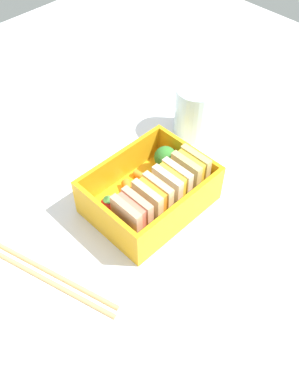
{
  "coord_description": "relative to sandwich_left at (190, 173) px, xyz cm",
  "views": [
    {
      "loc": [
        26.9,
        27.22,
        46.91
      ],
      "look_at": [
        0.0,
        0.0,
        2.7
      ],
      "focal_mm": 40.0,
      "sensor_mm": 36.0,
      "label": 1
    }
  ],
  "objects": [
    {
      "name": "chopstick_pair",
      "position": [
        22.36,
        -2.81,
        -3.92
      ],
      "size": [
        7.11,
        19.05,
        0.7
      ],
      "color": "tan",
      "rests_on": "ground_plane"
    },
    {
      "name": "sandwich_center_left",
      "position": [
        3.62,
        0.0,
        0.0
      ],
      "size": [
        2.84,
        4.8,
        6.14
      ],
      "color": "beige",
      "rests_on": "bento_tray"
    },
    {
      "name": "bento_rim",
      "position": [
        5.43,
        -2.4,
        -0.61
      ],
      "size": [
        16.29,
        12.46,
        4.91
      ],
      "color": "#ECA316",
      "rests_on": "bento_tray"
    },
    {
      "name": "broccoli_floret",
      "position": [
        0.05,
        -4.62,
        -0.33
      ],
      "size": [
        3.24,
        3.24,
        4.51
      ],
      "color": "#88C46D",
      "rests_on": "bento_tray"
    },
    {
      "name": "sandwich_center_right",
      "position": [
        10.87,
        0.0,
        0.0
      ],
      "size": [
        2.84,
        4.8,
        6.14
      ],
      "color": "tan",
      "rests_on": "bento_tray"
    },
    {
      "name": "sandwich_left",
      "position": [
        0.0,
        0.0,
        0.0
      ],
      "size": [
        2.84,
        4.8,
        6.14
      ],
      "color": "tan",
      "rests_on": "bento_tray"
    },
    {
      "name": "drinking_glass",
      "position": [
        -10.75,
        -8.37,
        -0.01
      ],
      "size": [
        6.74,
        6.74,
        8.51
      ],
      "primitive_type": "cylinder",
      "color": "silver",
      "rests_on": "ground_plane"
    },
    {
      "name": "carrot_stick_far_left",
      "position": [
        3.42,
        -4.5,
        -2.53
      ],
      "size": [
        1.66,
        5.47,
        1.08
      ],
      "primitive_type": "cylinder",
      "rotation": [
        1.57,
        0.0,
        3.25
      ],
      "color": "orange",
      "rests_on": "bento_tray"
    },
    {
      "name": "strawberry_far_left",
      "position": [
        10.78,
        -4.74,
        -1.74
      ],
      "size": [
        2.42,
        2.42,
        3.02
      ],
      "color": "red",
      "rests_on": "bento_tray"
    },
    {
      "name": "carrot_stick_left",
      "position": [
        6.98,
        -4.8,
        -2.41
      ],
      "size": [
        3.1,
        4.3,
        1.32
      ],
      "primitive_type": "cylinder",
      "rotation": [
        1.57,
        0.0,
        2.66
      ],
      "color": "orange",
      "rests_on": "bento_tray"
    },
    {
      "name": "bento_tray",
      "position": [
        5.43,
        -2.4,
        -3.67
      ],
      "size": [
        16.29,
        12.46,
        1.2
      ],
      "primitive_type": "cube",
      "color": "#ECA316",
      "rests_on": "ground_plane"
    },
    {
      "name": "sandwich_center",
      "position": [
        7.25,
        0.0,
        0.0
      ],
      "size": [
        2.84,
        4.8,
        6.14
      ],
      "color": "#DFBE84",
      "rests_on": "bento_tray"
    },
    {
      "name": "ground_plane",
      "position": [
        5.43,
        -2.4,
        -5.27
      ],
      "size": [
        120.0,
        120.0,
        2.0
      ],
      "primitive_type": "cube",
      "color": "white"
    }
  ]
}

